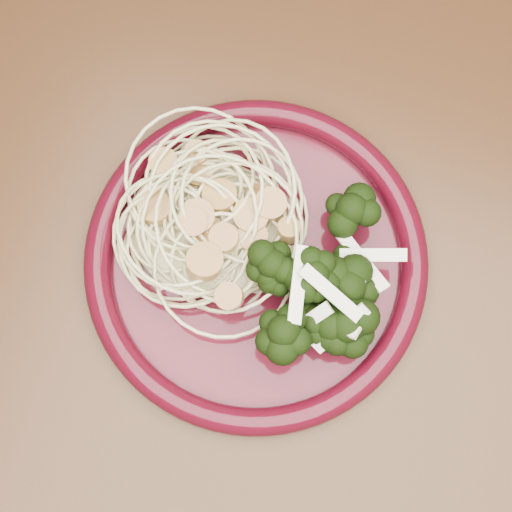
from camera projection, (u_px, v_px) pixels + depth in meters
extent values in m
plane|color=brown|center=(229.00, 372.00, 1.21)|extent=(3.50, 3.50, 0.00)
cube|color=#472814|center=(190.00, 294.00, 0.50)|extent=(1.20, 0.80, 0.04)
cylinder|color=#460D18|center=(256.00, 262.00, 0.49)|extent=(0.28, 0.28, 0.01)
torus|color=#460814|center=(256.00, 259.00, 0.48)|extent=(0.28, 0.28, 0.02)
ellipsoid|color=beige|center=(207.00, 224.00, 0.48)|extent=(0.13, 0.12, 0.03)
ellipsoid|color=black|center=(319.00, 295.00, 0.45)|extent=(0.11, 0.14, 0.04)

